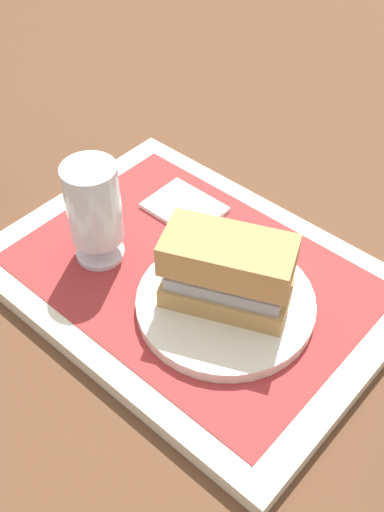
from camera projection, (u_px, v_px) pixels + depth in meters
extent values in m
plane|color=brown|center=(192.00, 286.00, 0.71)|extent=(3.00, 3.00, 0.00)
cube|color=beige|center=(192.00, 281.00, 0.70)|extent=(0.44, 0.32, 0.02)
cube|color=#9E2D2D|center=(192.00, 274.00, 0.70)|extent=(0.38, 0.27, 0.00)
cylinder|color=silver|center=(225.00, 303.00, 0.66)|extent=(0.19, 0.19, 0.01)
cube|color=tan|center=(226.00, 292.00, 0.64)|extent=(0.14, 0.11, 0.02)
cube|color=#9EA3A8|center=(227.00, 279.00, 0.63)|extent=(0.13, 0.10, 0.02)
cube|color=silver|center=(227.00, 271.00, 0.62)|extent=(0.12, 0.09, 0.01)
sphere|color=#47932D|center=(179.00, 253.00, 0.62)|extent=(0.04, 0.04, 0.04)
cube|color=tan|center=(228.00, 255.00, 0.60)|extent=(0.14, 0.11, 0.04)
cylinder|color=silver|center=(101.00, 252.00, 0.71)|extent=(0.06, 0.06, 0.01)
cylinder|color=silver|center=(99.00, 243.00, 0.70)|extent=(0.01, 0.01, 0.02)
cylinder|color=silver|center=(93.00, 203.00, 0.66)|extent=(0.06, 0.06, 0.09)
cylinder|color=gold|center=(95.00, 218.00, 0.68)|extent=(0.06, 0.06, 0.05)
cylinder|color=white|center=(92.00, 197.00, 0.65)|extent=(0.05, 0.05, 0.01)
cube|color=white|center=(185.00, 207.00, 0.77)|extent=(0.09, 0.07, 0.01)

